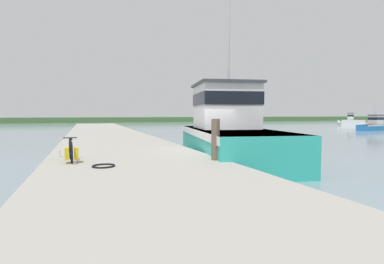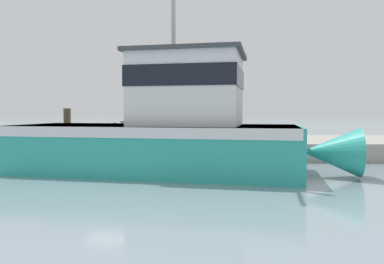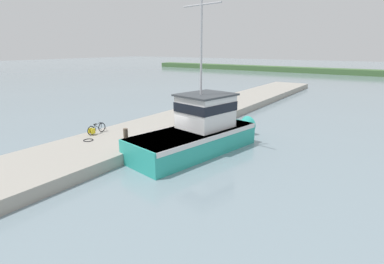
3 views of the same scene
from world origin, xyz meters
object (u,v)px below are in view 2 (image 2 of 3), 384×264
at_px(mooring_post, 67,126).
at_px(water_bottle_by_bike, 148,133).
at_px(fishing_boat_main, 170,128).
at_px(bicycle_touring, 122,129).

xyz_separation_m(mooring_post, water_bottle_by_bike, (-4.99, 2.54, -0.57)).
distance_m(fishing_boat_main, mooring_post, 5.01).
xyz_separation_m(fishing_boat_main, mooring_post, (-2.61, -4.27, -0.03)).
bearing_deg(fishing_boat_main, bicycle_touring, -146.41).
bearing_deg(water_bottle_by_bike, fishing_boat_main, 12.85).
height_order(fishing_boat_main, mooring_post, fishing_boat_main).
relative_size(mooring_post, water_bottle_by_bike, 5.72).
bearing_deg(fishing_boat_main, mooring_post, -110.83).
distance_m(bicycle_touring, water_bottle_by_bike, 1.40).
relative_size(fishing_boat_main, water_bottle_by_bike, 46.65).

